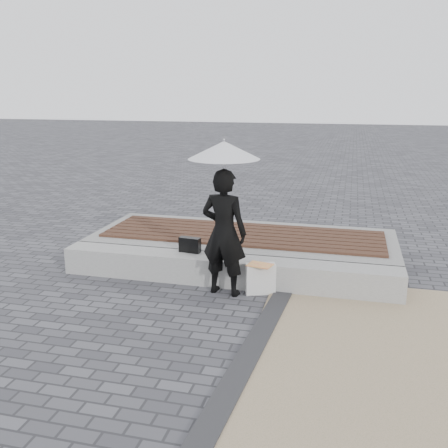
{
  "coord_description": "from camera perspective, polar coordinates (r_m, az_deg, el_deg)",
  "views": [
    {
      "loc": [
        1.69,
        -5.17,
        2.74
      ],
      "look_at": [
        0.07,
        1.23,
        1.0
      ],
      "focal_mm": 40.51,
      "sensor_mm": 36.0,
      "label": 1
    }
  ],
  "objects": [
    {
      "name": "timber_decking",
      "position": [
        8.47,
        2.16,
        -1.13
      ],
      "size": [
        4.6,
        1.4,
        0.04
      ],
      "primitive_type": null,
      "color": "#4F3022",
      "rests_on": "timber_platform"
    },
    {
      "name": "woman",
      "position": [
        6.85,
        0.0,
        -0.98
      ],
      "size": [
        0.7,
        0.52,
        1.76
      ],
      "primitive_type": "imported",
      "rotation": [
        0.0,
        0.0,
        2.99
      ],
      "color": "black",
      "rests_on": "ground"
    },
    {
      "name": "handbag",
      "position": [
        7.57,
        -3.87,
        -2.36
      ],
      "size": [
        0.33,
        0.15,
        0.23
      ],
      "primitive_type": "cube",
      "rotation": [
        0.0,
        0.0,
        -0.12
      ],
      "color": "black",
      "rests_on": "seating_ledge"
    },
    {
      "name": "ground",
      "position": [
        6.09,
        -3.54,
        -12.01
      ],
      "size": [
        80.0,
        80.0,
        0.0
      ],
      "primitive_type": "plane",
      "color": "#535358",
      "rests_on": "ground"
    },
    {
      "name": "edging_band",
      "position": [
        5.48,
        2.56,
        -15.01
      ],
      "size": [
        0.61,
        5.2,
        0.04
      ],
      "primitive_type": "cube",
      "rotation": [
        0.0,
        0.0,
        -0.07
      ],
      "color": "#2D2D30",
      "rests_on": "ground"
    },
    {
      "name": "canvas_tote",
      "position": [
        7.08,
        4.13,
        -6.17
      ],
      "size": [
        0.44,
        0.3,
        0.43
      ],
      "primitive_type": "cube",
      "rotation": [
        0.0,
        0.0,
        0.34
      ],
      "color": "white",
      "rests_on": "ground"
    },
    {
      "name": "timber_platform",
      "position": [
        8.53,
        2.14,
        -2.55
      ],
      "size": [
        5.0,
        2.0,
        0.4
      ],
      "primitive_type": "cube",
      "color": "gray",
      "rests_on": "ground"
    },
    {
      "name": "magazine",
      "position": [
        6.96,
        4.09,
        -4.62
      ],
      "size": [
        0.37,
        0.3,
        0.01
      ],
      "primitive_type": "cube",
      "rotation": [
        0.0,
        0.0,
        -0.21
      ],
      "color": "#EC2D3E",
      "rests_on": "canvas_tote"
    },
    {
      "name": "seating_ledge",
      "position": [
        7.42,
        0.19,
        -5.24
      ],
      "size": [
        5.0,
        0.45,
        0.4
      ],
      "primitive_type": "cube",
      "color": "#AFAFAA",
      "rests_on": "ground"
    },
    {
      "name": "parasol",
      "position": [
        6.64,
        0.0,
        8.33
      ],
      "size": [
        0.95,
        0.95,
        1.21
      ],
      "rotation": [
        0.0,
        0.0,
        -0.16
      ],
      "color": "#BBBBC0",
      "rests_on": "ground"
    }
  ]
}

